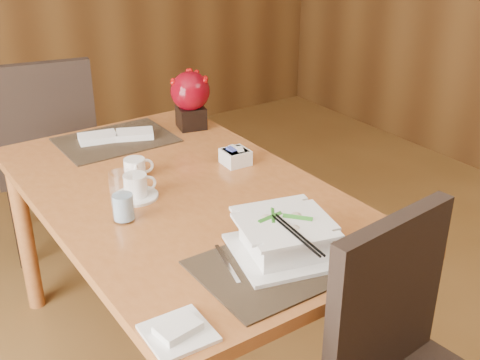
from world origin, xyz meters
TOP-DOWN VIEW (x-y plane):
  - dining_table at (0.00, 0.60)m, footprint 0.90×1.50m
  - placemat_near at (0.00, 0.05)m, footprint 0.45×0.33m
  - placemat_far at (0.00, 1.15)m, footprint 0.45×0.33m
  - soup_setting at (0.04, 0.09)m, footprint 0.34×0.34m
  - coffee_cup at (-0.15, 0.64)m, footprint 0.15×0.15m
  - water_glass at (-0.25, 0.52)m, footprint 0.09×0.09m
  - creamer_jug at (-0.08, 0.79)m, footprint 0.12×0.12m
  - sugar_caddy at (0.28, 0.68)m, footprint 0.10×0.10m
  - berry_decor at (0.33, 1.11)m, footprint 0.17×0.17m
  - napkins_far at (0.01, 1.15)m, footprint 0.32×0.20m
  - bread_plate at (-0.37, -0.05)m, footprint 0.15×0.15m
  - far_chair at (-0.14, 1.68)m, footprint 0.56×0.56m

SIDE VIEW (x-z plane):
  - far_chair at x=-0.14m, z-range 0.06..1.07m
  - dining_table at x=0.00m, z-range 0.28..1.03m
  - placemat_near at x=0.00m, z-range 0.75..0.76m
  - placemat_far at x=0.00m, z-range 0.75..0.76m
  - bread_plate at x=-0.37m, z-range 0.75..0.76m
  - napkins_far at x=0.01m, z-range 0.76..0.78m
  - sugar_caddy at x=0.28m, z-range 0.75..0.81m
  - creamer_jug at x=-0.08m, z-range 0.75..0.82m
  - coffee_cup at x=-0.15m, z-range 0.74..0.83m
  - soup_setting at x=0.04m, z-range 0.75..0.86m
  - water_glass at x=-0.25m, z-range 0.75..0.91m
  - berry_decor at x=0.33m, z-range 0.77..1.01m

